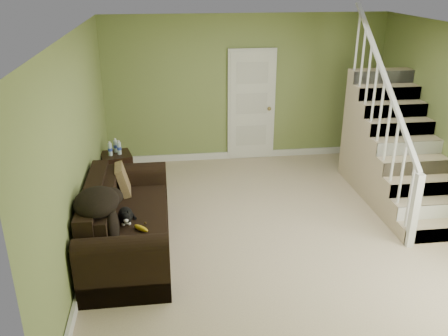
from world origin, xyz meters
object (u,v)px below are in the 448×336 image
object	(u,v)px
side_table	(117,169)
banana	(141,228)
sofa	(125,226)
cat	(125,216)

from	to	relation	value
side_table	banana	xyz separation A→B (m)	(0.47, -2.38, 0.23)
sofa	side_table	distance (m)	2.00
sofa	side_table	xyz separation A→B (m)	(-0.25, 1.98, -0.05)
side_table	banana	bearing A→B (deg)	-78.77
sofa	banana	bearing A→B (deg)	-60.70
cat	banana	xyz separation A→B (m)	(0.19, -0.22, -0.06)
cat	banana	distance (m)	0.30
sofa	banana	world-z (taller)	sofa
side_table	cat	world-z (taller)	side_table
cat	banana	size ratio (longest dim) A/B	2.13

